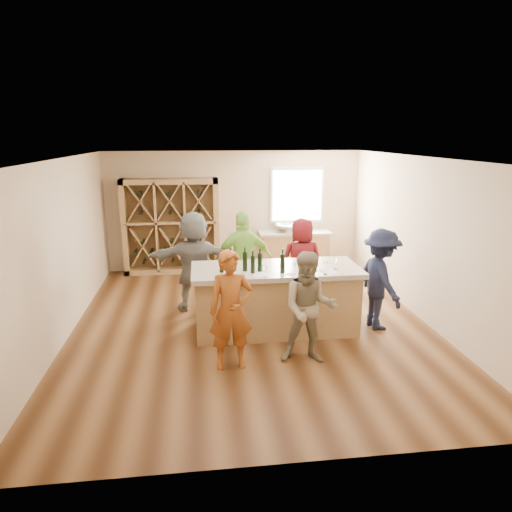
{
  "coord_description": "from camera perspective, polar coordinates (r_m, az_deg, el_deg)",
  "views": [
    {
      "loc": [
        -0.83,
        -7.27,
        3.16
      ],
      "look_at": [
        0.1,
        0.2,
        1.15
      ],
      "focal_mm": 32.0,
      "sensor_mm": 36.0,
      "label": 1
    }
  ],
  "objects": [
    {
      "name": "floor",
      "position": [
        7.99,
        -0.54,
        -8.74
      ],
      "size": [
        6.0,
        7.0,
        0.1
      ],
      "primitive_type": "cube",
      "color": "brown",
      "rests_on": "ground"
    },
    {
      "name": "wine_bottle_f",
      "position": [
        7.06,
        3.33,
        -0.95
      ],
      "size": [
        0.07,
        0.07,
        0.3
      ],
      "primitive_type": "cylinder",
      "color": "black",
      "rests_on": "tasting_counter_top"
    },
    {
      "name": "back_counter_top",
      "position": [
        10.94,
        4.83,
        2.92
      ],
      "size": [
        1.7,
        0.62,
        0.06
      ],
      "primitive_type": "cube",
      "color": "#B1A391",
      "rests_on": "back_counter_base"
    },
    {
      "name": "tasting_counter_top",
      "position": [
        7.39,
        2.51,
        -1.75
      ],
      "size": [
        2.72,
        1.12,
        0.08
      ],
      "primitive_type": "cube",
      "color": "#B1A391",
      "rests_on": "tasting_counter_base"
    },
    {
      "name": "wine_bottle_a",
      "position": [
        7.1,
        -4.35,
        -1.0
      ],
      "size": [
        0.08,
        0.08,
        0.27
      ],
      "primitive_type": "cylinder",
      "rotation": [
        0.0,
        0.0,
        -0.23
      ],
      "color": "black",
      "rests_on": "tasting_counter_top"
    },
    {
      "name": "wine_bottle_d",
      "position": [
        7.05,
        -0.4,
        -1.06
      ],
      "size": [
        0.08,
        0.08,
        0.27
      ],
      "primitive_type": "cylinder",
      "rotation": [
        0.0,
        0.0,
        0.24
      ],
      "color": "black",
      "rests_on": "tasting_counter_top"
    },
    {
      "name": "person_near_left",
      "position": [
        6.27,
        -3.13,
        -6.79
      ],
      "size": [
        0.64,
        0.49,
        1.68
      ],
      "primitive_type": "imported",
      "rotation": [
        0.0,
        0.0,
        0.07
      ],
      "color": "#994C19",
      "rests_on": "floor"
    },
    {
      "name": "wall_right",
      "position": [
        8.43,
        20.52,
        1.93
      ],
      "size": [
        0.1,
        7.0,
        2.8
      ],
      "primitive_type": "cube",
      "color": "beige",
      "rests_on": "ground"
    },
    {
      "name": "sink",
      "position": [
        10.88,
        3.81,
        3.53
      ],
      "size": [
        0.54,
        0.54,
        0.19
      ],
      "primitive_type": "imported",
      "color": "silver",
      "rests_on": "back_counter_top"
    },
    {
      "name": "wine_glass_c",
      "position": [
        7.06,
        8.69,
        -1.52
      ],
      "size": [
        0.09,
        0.09,
        0.2
      ],
      "primitive_type": "cone",
      "rotation": [
        0.0,
        0.0,
        0.32
      ],
      "color": "white",
      "rests_on": "tasting_counter_top"
    },
    {
      "name": "person_server",
      "position": [
        7.8,
        15.28,
        -2.85
      ],
      "size": [
        0.64,
        1.15,
        1.69
      ],
      "primitive_type": "imported",
      "rotation": [
        0.0,
        0.0,
        1.69
      ],
      "color": "#191E38",
      "rests_on": "floor"
    },
    {
      "name": "tasting_menu_c",
      "position": [
        7.24,
        9.16,
        -1.94
      ],
      "size": [
        0.28,
        0.34,
        0.0
      ],
      "primitive_type": "cube",
      "rotation": [
        0.0,
        0.0,
        0.24
      ],
      "color": "white",
      "rests_on": "tasting_counter_top"
    },
    {
      "name": "person_far_mid",
      "position": [
        8.43,
        -1.55,
        -0.54
      ],
      "size": [
        1.08,
        0.58,
        1.82
      ],
      "primitive_type": "imported",
      "rotation": [
        0.0,
        0.0,
        3.17
      ],
      "color": "#8CC64C",
      "rests_on": "floor"
    },
    {
      "name": "wall_back",
      "position": [
        11.0,
        -2.69,
        5.72
      ],
      "size": [
        6.0,
        0.1,
        2.8
      ],
      "primitive_type": "cube",
      "color": "beige",
      "rests_on": "ground"
    },
    {
      "name": "wall_front",
      "position": [
        4.2,
        5.04,
        -9.88
      ],
      "size": [
        6.0,
        0.1,
        2.8
      ],
      "primitive_type": "cube",
      "color": "beige",
      "rests_on": "ground"
    },
    {
      "name": "faucet",
      "position": [
        11.04,
        3.64,
        4.0
      ],
      "size": [
        0.02,
        0.02,
        0.3
      ],
      "primitive_type": "cylinder",
      "color": "silver",
      "rests_on": "back_counter_top"
    },
    {
      "name": "back_counter_base",
      "position": [
        11.05,
        4.78,
        0.58
      ],
      "size": [
        1.6,
        0.58,
        0.86
      ],
      "primitive_type": "cube",
      "color": "#9F7B4C",
      "rests_on": "floor"
    },
    {
      "name": "window_frame",
      "position": [
        11.08,
        5.15,
        7.57
      ],
      "size": [
        1.3,
        0.06,
        1.3
      ],
      "primitive_type": "cube",
      "color": "white",
      "rests_on": "wall_back"
    },
    {
      "name": "tasting_menu_b",
      "position": [
        7.0,
        5.04,
        -2.39
      ],
      "size": [
        0.31,
        0.36,
        0.0
      ],
      "primitive_type": "cube",
      "rotation": [
        0.0,
        0.0,
        0.38
      ],
      "color": "white",
      "rests_on": "tasting_counter_top"
    },
    {
      "name": "tasting_menu_a",
      "position": [
        6.99,
        0.56,
        -2.34
      ],
      "size": [
        0.28,
        0.33,
        0.0
      ],
      "primitive_type": "cube",
      "rotation": [
        0.0,
        0.0,
        -0.35
      ],
      "color": "white",
      "rests_on": "tasting_counter_top"
    },
    {
      "name": "wine_rack",
      "position": [
        10.76,
        -10.55,
        3.65
      ],
      "size": [
        2.2,
        0.45,
        2.2
      ],
      "primitive_type": "cube",
      "color": "#9F7B4C",
      "rests_on": "floor"
    },
    {
      "name": "window_pane",
      "position": [
        11.05,
        5.19,
        7.55
      ],
      "size": [
        1.18,
        0.01,
        1.18
      ],
      "primitive_type": "cube",
      "color": "white",
      "rests_on": "wall_back"
    },
    {
      "name": "wine_glass_e",
      "position": [
        7.36,
        9.96,
        -0.97
      ],
      "size": [
        0.09,
        0.09,
        0.18
      ],
      "primitive_type": "cone",
      "rotation": [
        0.0,
        0.0,
        0.29
      ],
      "color": "white",
      "rests_on": "tasting_counter_top"
    },
    {
      "name": "person_far_right",
      "position": [
        8.67,
        5.72,
        -0.7
      ],
      "size": [
        0.84,
        0.58,
        1.67
      ],
      "primitive_type": "imported",
      "rotation": [
        0.0,
        0.0,
        3.2
      ],
      "color": "#590F14",
      "rests_on": "floor"
    },
    {
      "name": "wine_glass_d",
      "position": [
        7.28,
        6.62,
        -0.97
      ],
      "size": [
        0.07,
        0.07,
        0.19
      ],
      "primitive_type": "cone",
      "rotation": [
        0.0,
        0.0,
        -0.02
      ],
      "color": "white",
      "rests_on": "tasting_counter_top"
    },
    {
      "name": "wine_glass_a",
      "position": [
        6.84,
        1.08,
        -2.0
      ],
      "size": [
        0.08,
        0.08,
        0.17
      ],
      "primitive_type": "cone",
      "rotation": [
        0.0,
        0.0,
        -0.38
      ],
      "color": "white",
      "rests_on": "tasting_counter_top"
    },
    {
      "name": "wine_bottle_b",
      "position": [
        7.0,
        -3.17,
        -0.96
      ],
      "size": [
        0.11,
        0.11,
        0.33
      ],
      "primitive_type": "cylinder",
      "rotation": [
        0.0,
        0.0,
        0.4
      ],
      "color": "black",
      "rests_on": "tasting_counter_top"
    },
    {
      "name": "ceiling",
      "position": [
        7.33,
        -0.6,
        12.52
      ],
      "size": [
        6.0,
        7.0,
        0.1
      ],
      "primitive_type": "cube",
      "color": "white",
      "rests_on": "ground"
    },
    {
      "name": "person_near_right",
      "position": [
        6.45,
        6.69,
        -6.52
      ],
      "size": [
        0.85,
        0.55,
        1.62
      ],
      "primitive_type": "imported",
      "rotation": [
        0.0,
        0.0,
        -0.16
      ],
      "color": "gray",
      "rests_on": "floor"
    },
    {
      "name": "wine_bottle_e",
      "position": [
        7.13,
        0.49,
        -0.82
      ],
      "size": [
        0.09,
        0.09,
        0.29
      ],
      "primitive_type": "cylinder",
      "rotation": [
        0.0,
        0.0,
        -0.43
      ],
      "color": "black",
      "rests_on": "tasting_counter_top"
    },
    {
      "name": "tasting_counter_base",
      "position": [
        7.56,
        2.46,
        -5.67
      ],
      "size": [
        2.6,
        1.0,
        1.0
      ],
      "primitive_type": "cube",
      "color": "#9F7B4C",
      "rests_on": "floor"
    },
    {
      "name": "wine_bottle_c",
      "position": [
        7.15,
        -1.39,
        -0.72
      ],
      "size": [
        0.08,
        0.08,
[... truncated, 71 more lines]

